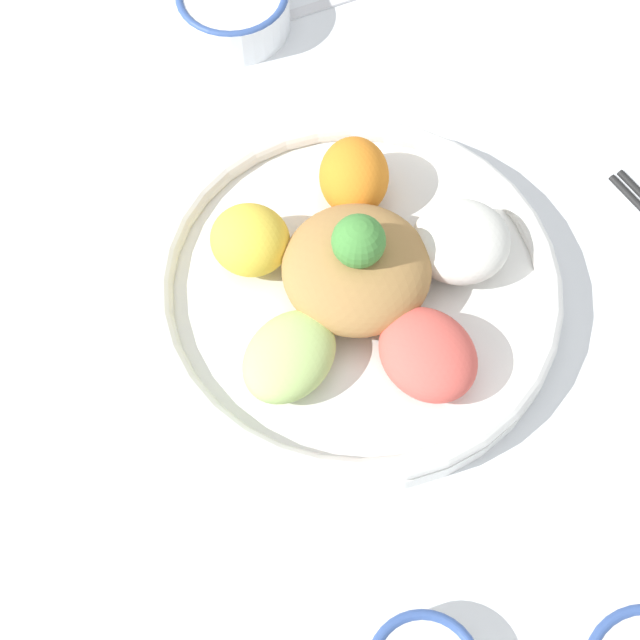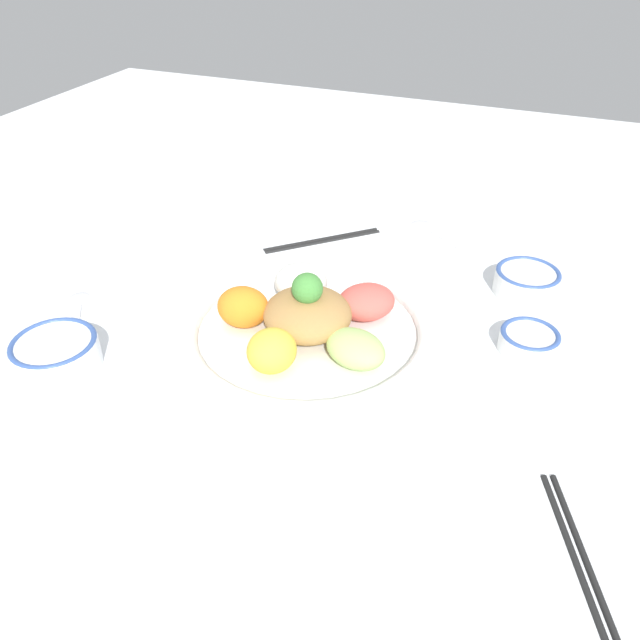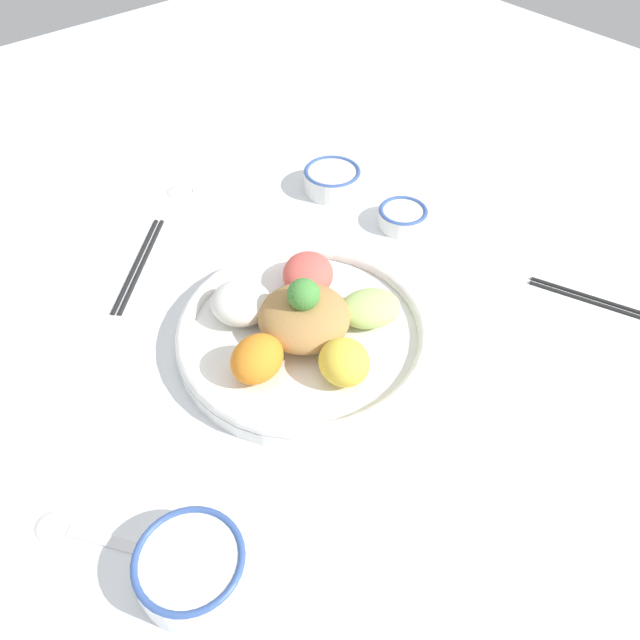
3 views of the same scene
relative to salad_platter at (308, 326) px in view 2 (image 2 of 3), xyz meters
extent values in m
plane|color=white|center=(-0.02, -0.02, -0.03)|extent=(2.40, 2.40, 0.00)
cylinder|color=white|center=(0.00, 0.00, -0.02)|extent=(0.34, 0.34, 0.02)
torus|color=white|center=(0.00, 0.00, 0.00)|extent=(0.34, 0.34, 0.02)
ellipsoid|color=white|center=(0.04, -0.08, 0.02)|extent=(0.11, 0.11, 0.05)
ellipsoid|color=orange|center=(0.09, 0.02, 0.02)|extent=(0.08, 0.07, 0.06)
ellipsoid|color=yellow|center=(0.01, 0.09, 0.02)|extent=(0.07, 0.07, 0.06)
ellipsoid|color=#B7DB7A|center=(-0.08, 0.04, 0.01)|extent=(0.10, 0.09, 0.04)
ellipsoid|color=#E55B51|center=(-0.06, -0.06, 0.02)|extent=(0.11, 0.11, 0.05)
ellipsoid|color=#AD7F47|center=(0.00, 0.00, 0.02)|extent=(0.12, 0.12, 0.06)
sphere|color=#478E3D|center=(0.00, 0.00, 0.06)|extent=(0.04, 0.04, 0.04)
cylinder|color=white|center=(-0.29, -0.09, -0.01)|extent=(0.08, 0.08, 0.03)
torus|color=#38569E|center=(-0.29, -0.09, 0.00)|extent=(0.08, 0.08, 0.01)
cylinder|color=#5B3319|center=(-0.29, -0.09, 0.00)|extent=(0.07, 0.07, 0.00)
cylinder|color=white|center=(-0.27, -0.24, -0.01)|extent=(0.10, 0.10, 0.04)
torus|color=#38569E|center=(-0.27, -0.24, 0.01)|extent=(0.10, 0.10, 0.01)
cylinder|color=white|center=(-0.27, -0.24, 0.01)|extent=(0.08, 0.08, 0.00)
cylinder|color=white|center=(0.29, 0.17, -0.01)|extent=(0.11, 0.11, 0.04)
torus|color=#38569E|center=(0.29, 0.17, 0.01)|extent=(0.11, 0.11, 0.01)
cylinder|color=white|center=(0.29, 0.17, 0.01)|extent=(0.09, 0.09, 0.00)
cylinder|color=black|center=(0.09, -0.29, -0.02)|extent=(0.16, 0.16, 0.01)
cylinder|color=black|center=(0.09, -0.28, -0.02)|extent=(0.16, 0.16, 0.01)
cylinder|color=black|center=(-0.39, 0.24, -0.02)|extent=(0.10, 0.23, 0.01)
cylinder|color=black|center=(-0.38, 0.24, -0.02)|extent=(0.10, 0.23, 0.01)
cube|color=silver|center=(0.33, 0.08, -0.02)|extent=(0.06, 0.09, 0.01)
ellipsoid|color=silver|center=(0.37, 0.03, -0.02)|extent=(0.05, 0.05, 0.01)
cube|color=silver|center=(-0.12, -0.37, -0.02)|extent=(0.08, 0.07, 0.01)
ellipsoid|color=silver|center=(-0.06, -0.41, -0.02)|extent=(0.06, 0.06, 0.01)
camera|label=1|loc=(-0.36, -0.04, 0.64)|focal=50.00mm
camera|label=2|loc=(-0.27, 0.64, 0.50)|focal=35.00mm
camera|label=3|loc=(0.35, 0.44, 0.60)|focal=35.00mm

